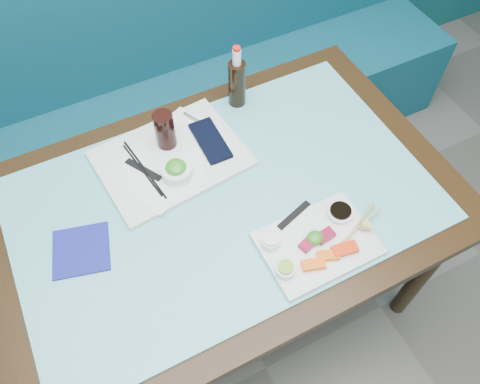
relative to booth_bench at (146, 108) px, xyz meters
name	(u,v)px	position (x,y,z in m)	size (l,w,h in m)	color
booth_bench	(146,108)	(0.00, 0.00, 0.00)	(3.00, 0.56, 1.17)	#0D4556
dining_table	(224,215)	(0.00, -0.84, 0.29)	(1.40, 0.90, 0.75)	black
glass_top	(223,199)	(0.00, -0.84, 0.38)	(1.22, 0.76, 0.01)	#5FB5BE
sashimi_plate	(318,244)	(0.17, -1.10, 0.39)	(0.31, 0.22, 0.02)	silver
salmon_left	(313,265)	(0.12, -1.15, 0.41)	(0.06, 0.03, 0.02)	#FF5F0A
salmon_mid	(328,256)	(0.17, -1.15, 0.41)	(0.06, 0.03, 0.01)	#F05B09
salmon_right	(345,249)	(0.22, -1.15, 0.41)	(0.07, 0.03, 0.02)	red
tuna_left	(308,244)	(0.14, -1.09, 0.41)	(0.05, 0.03, 0.02)	maroon
tuna_right	(325,236)	(0.19, -1.09, 0.41)	(0.05, 0.03, 0.02)	maroon
seaweed_garnish	(315,238)	(0.16, -1.09, 0.41)	(0.05, 0.04, 0.03)	#30791C
ramekin_wasabi	(285,270)	(0.04, -1.13, 0.41)	(0.05, 0.05, 0.02)	white
wasabi_fill	(286,267)	(0.04, -1.13, 0.43)	(0.04, 0.04, 0.01)	#87A635
ramekin_ginger	(271,242)	(0.05, -1.04, 0.41)	(0.05, 0.05, 0.02)	white
ginger_fill	(271,239)	(0.05, -1.04, 0.43)	(0.04, 0.04, 0.01)	#FDEBD0
soy_dish	(340,212)	(0.27, -1.05, 0.41)	(0.08, 0.08, 0.02)	white
soy_fill	(341,210)	(0.27, -1.05, 0.42)	(0.06, 0.06, 0.01)	black
lemon_wedge	(369,226)	(0.31, -1.13, 0.42)	(0.04, 0.04, 0.03)	#E6CE6D
chopstick_sleeve	(294,215)	(0.15, -0.99, 0.40)	(0.12, 0.02, 0.00)	black
wooden_chopstick_a	(354,230)	(0.28, -1.11, 0.40)	(0.01, 0.01, 0.23)	tan
wooden_chopstick_b	(357,229)	(0.29, -1.11, 0.40)	(0.01, 0.01, 0.21)	tan
serving_tray	(171,159)	(-0.08, -0.63, 0.39)	(0.44, 0.33, 0.02)	silver
paper_placemat	(171,157)	(-0.08, -0.63, 0.40)	(0.35, 0.25, 0.00)	white
seaweed_bowl	(177,172)	(-0.09, -0.71, 0.42)	(0.10, 0.10, 0.04)	white
seaweed_salad	(176,167)	(-0.09, -0.71, 0.44)	(0.06, 0.06, 0.03)	#308A1F
cola_glass	(165,130)	(-0.07, -0.58, 0.46)	(0.06, 0.06, 0.13)	black
navy_pouch	(210,141)	(0.05, -0.63, 0.41)	(0.08, 0.18, 0.01)	black
fork	(195,120)	(0.05, -0.53, 0.41)	(0.01, 0.01, 0.10)	silver
black_chopstick_a	(142,170)	(-0.18, -0.64, 0.40)	(0.01, 0.01, 0.24)	black
black_chopstick_b	(145,169)	(-0.17, -0.64, 0.40)	(0.01, 0.01, 0.26)	black
tray_sleeve	(143,170)	(-0.18, -0.64, 0.40)	(0.02, 0.13, 0.00)	black
cola_bottle_body	(237,84)	(0.22, -0.50, 0.47)	(0.06, 0.06, 0.17)	black
cola_bottle_neck	(237,57)	(0.22, -0.50, 0.58)	(0.03, 0.03, 0.05)	white
cola_bottle_cap	(237,49)	(0.22, -0.50, 0.61)	(0.02, 0.02, 0.01)	red
blue_napkin	(81,250)	(-0.43, -0.82, 0.39)	(0.15, 0.15, 0.01)	navy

